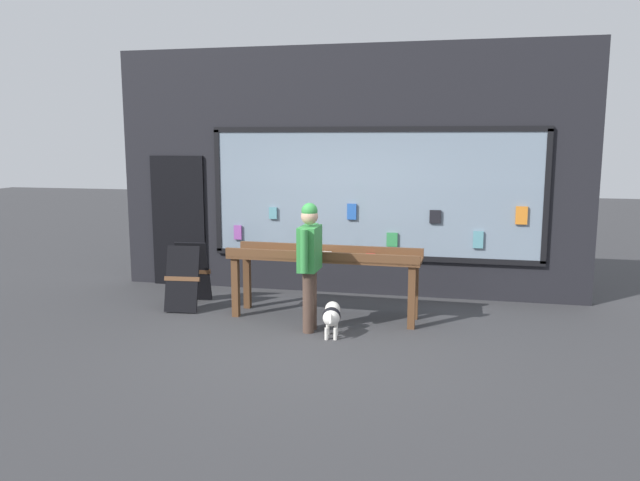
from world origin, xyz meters
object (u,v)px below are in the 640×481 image
object	(u,v)px
person_browsing	(310,258)
sandwich_board_sign	(188,275)
display_table_main	(324,262)
small_dog	(332,316)

from	to	relation	value
person_browsing	sandwich_board_sign	size ratio (longest dim) A/B	1.79
display_table_main	small_dog	world-z (taller)	display_table_main
display_table_main	person_browsing	size ratio (longest dim) A/B	1.60
person_browsing	sandwich_board_sign	world-z (taller)	person_browsing
small_dog	person_browsing	bearing A→B (deg)	55.42
display_table_main	small_dog	bearing A→B (deg)	-71.61
display_table_main	person_browsing	xyz separation A→B (m)	(-0.06, -0.60, 0.17)
person_browsing	small_dog	bearing A→B (deg)	-116.63
display_table_main	person_browsing	distance (m)	0.63
person_browsing	sandwich_board_sign	bearing A→B (deg)	69.88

